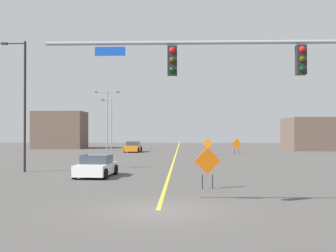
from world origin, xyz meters
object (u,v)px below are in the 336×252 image
at_px(construction_sign_left_lane, 237,144).
at_px(construction_sign_right_shoulder, 207,163).
at_px(street_lamp_mid_right, 107,115).
at_px(street_lamp_far_right, 23,101).
at_px(traffic_signal_assembly, 295,72).
at_px(construction_sign_left_shoulder, 208,145).
at_px(car_orange_passing, 133,147).
at_px(car_white_approaching, 96,167).
at_px(street_lamp_near_left, 111,122).

distance_m(construction_sign_left_lane, construction_sign_right_shoulder, 32.12).
bearing_deg(street_lamp_mid_right, construction_sign_right_shoulder, -73.77).
bearing_deg(street_lamp_far_right, construction_sign_left_lane, 53.34).
height_order(traffic_signal_assembly, street_lamp_far_right, street_lamp_far_right).
height_order(street_lamp_far_right, construction_sign_left_shoulder, street_lamp_far_right).
xyz_separation_m(street_lamp_far_right, car_orange_passing, (4.34, 27.74, -4.24)).
relative_size(street_lamp_mid_right, car_white_approaching, 2.16).
height_order(street_lamp_far_right, car_white_approaching, street_lamp_far_right).
distance_m(traffic_signal_assembly, construction_sign_left_shoulder, 33.82).
xyz_separation_m(street_lamp_far_right, construction_sign_left_shoulder, (13.81, 19.82, -3.67)).
distance_m(traffic_signal_assembly, construction_sign_right_shoulder, 7.31).
bearing_deg(car_white_approaching, car_orange_passing, 92.41).
distance_m(traffic_signal_assembly, car_white_approaching, 15.11).
bearing_deg(street_lamp_far_right, street_lamp_near_left, 89.18).
bearing_deg(car_orange_passing, construction_sign_left_shoulder, -39.91).
bearing_deg(construction_sign_left_shoulder, street_lamp_mid_right, 131.79).
bearing_deg(traffic_signal_assembly, car_orange_passing, 104.38).
height_order(street_lamp_mid_right, construction_sign_left_shoulder, street_lamp_mid_right).
relative_size(street_lamp_near_left, car_orange_passing, 1.71).
bearing_deg(construction_sign_left_shoulder, construction_sign_right_shoulder, -93.31).
xyz_separation_m(street_lamp_near_left, construction_sign_right_shoulder, (11.73, -40.77, -2.83)).
bearing_deg(street_lamp_near_left, construction_sign_right_shoulder, -73.95).
bearing_deg(car_white_approaching, construction_sign_left_shoulder, 70.04).
relative_size(street_lamp_near_left, construction_sign_left_shoulder, 3.81).
relative_size(street_lamp_far_right, street_lamp_near_left, 1.21).
distance_m(street_lamp_mid_right, car_orange_passing, 10.65).
height_order(traffic_signal_assembly, car_orange_passing, traffic_signal_assembly).
xyz_separation_m(traffic_signal_assembly, construction_sign_left_shoulder, (-1.17, 33.60, -3.65)).
distance_m(street_lamp_far_right, construction_sign_left_shoulder, 24.44).
height_order(construction_sign_left_shoulder, car_white_approaching, construction_sign_left_shoulder).
relative_size(traffic_signal_assembly, construction_sign_right_shoulder, 6.79).
distance_m(construction_sign_left_lane, car_white_approaching, 28.89).
bearing_deg(traffic_signal_assembly, street_lamp_mid_right, 107.42).
bearing_deg(street_lamp_mid_right, car_white_approaching, -80.82).
height_order(construction_sign_left_shoulder, car_orange_passing, construction_sign_left_shoulder).
xyz_separation_m(traffic_signal_assembly, construction_sign_left_lane, (2.57, 37.37, -3.73)).
bearing_deg(construction_sign_left_lane, car_white_approaching, -114.40).
relative_size(street_lamp_far_right, construction_sign_left_shoulder, 4.61).
distance_m(street_lamp_mid_right, street_lamp_near_left, 3.65).
bearing_deg(construction_sign_left_lane, car_orange_passing, 162.54).
height_order(street_lamp_near_left, construction_sign_left_lane, street_lamp_near_left).
xyz_separation_m(street_lamp_near_left, car_white_approaching, (5.16, -35.41, -3.49)).
relative_size(street_lamp_mid_right, car_orange_passing, 2.05).
height_order(street_lamp_near_left, construction_sign_left_shoulder, street_lamp_near_left).
bearing_deg(street_lamp_mid_right, street_lamp_far_right, -89.00).
relative_size(street_lamp_far_right, car_white_approaching, 2.18).
distance_m(construction_sign_left_shoulder, car_white_approaching, 23.99).
distance_m(street_lamp_mid_right, construction_sign_right_shoulder, 46.06).
relative_size(construction_sign_left_lane, construction_sign_left_shoulder, 0.97).
height_order(street_lamp_far_right, construction_sign_right_shoulder, street_lamp_far_right).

